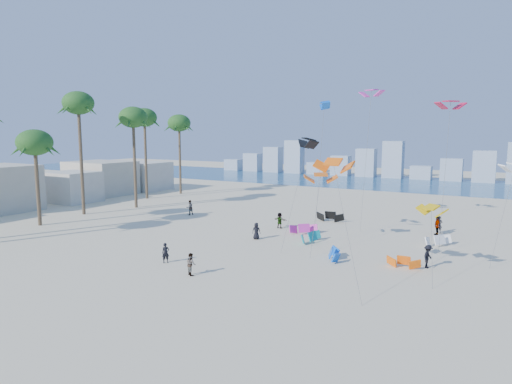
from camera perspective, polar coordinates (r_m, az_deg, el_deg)
The scene contains 10 objects.
ground at distance 33.09m, azimuth -18.93°, elevation -10.64°, with size 220.00×220.00×0.00m, color beige.
ocean at distance 96.10m, azimuth 15.21°, elevation 1.31°, with size 220.00×220.00×0.00m, color navy.
kitesurfer_near at distance 35.54m, azimuth -11.68°, elevation -7.78°, with size 0.58×0.38×1.58m, color black.
kitesurfer_mid at distance 32.29m, azimuth -8.47°, elevation -9.25°, with size 0.78×0.61×1.61m, color gray.
kitesurfers_far at distance 44.80m, azimuth 8.17°, elevation -4.36°, with size 30.30×13.95×1.92m.
grounded_kites at distance 43.05m, azimuth 11.74°, elevation -5.51°, with size 15.84×17.29×1.04m.
flying_kites at distance 43.69m, azimuth 20.14°, elevation 8.59°, with size 28.01×35.17×16.98m.
palm_row at distance 58.40m, azimuth -21.56°, elevation 8.77°, with size 9.24×44.80×15.27m.
beachfront_buildings at distance 71.28m, azimuth -24.42°, elevation 0.93°, with size 11.50×43.00×6.00m.
distant_skyline at distance 105.78m, azimuth 16.02°, elevation 3.51°, with size 85.00×3.00×8.40m.
Camera 1 is at (23.89, -20.52, 10.14)m, focal length 30.74 mm.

